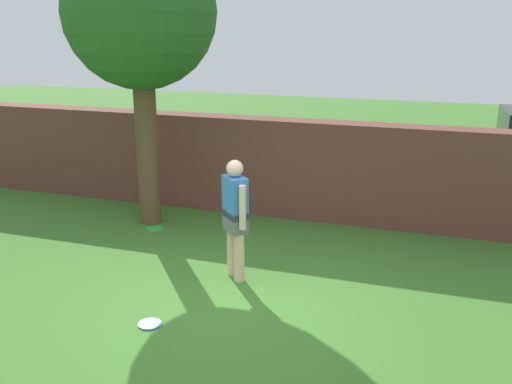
# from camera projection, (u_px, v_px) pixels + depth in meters

# --- Properties ---
(ground_plane) EXTENTS (40.00, 40.00, 0.00)m
(ground_plane) POSITION_uv_depth(u_px,v_px,m) (218.00, 306.00, 7.03)
(ground_plane) COLOR #3D7528
(brick_wall) EXTENTS (13.52, 0.50, 1.70)m
(brick_wall) POSITION_uv_depth(u_px,v_px,m) (216.00, 162.00, 10.54)
(brick_wall) COLOR brown
(brick_wall) RESTS_ON ground
(tree) EXTENTS (2.42, 2.42, 4.66)m
(tree) POSITION_uv_depth(u_px,v_px,m) (140.00, 15.00, 9.00)
(tree) COLOR brown
(tree) RESTS_ON ground
(person) EXTENTS (0.41, 0.41, 1.62)m
(person) POSITION_uv_depth(u_px,v_px,m) (235.00, 214.00, 7.57)
(person) COLOR beige
(person) RESTS_ON ground
(frisbee_green) EXTENTS (0.27, 0.27, 0.02)m
(frisbee_green) POSITION_uv_depth(u_px,v_px,m) (155.00, 229.00, 9.62)
(frisbee_green) COLOR green
(frisbee_green) RESTS_ON ground
(frisbee_blue) EXTENTS (0.27, 0.27, 0.02)m
(frisbee_blue) POSITION_uv_depth(u_px,v_px,m) (150.00, 324.00, 6.60)
(frisbee_blue) COLOR blue
(frisbee_blue) RESTS_ON ground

